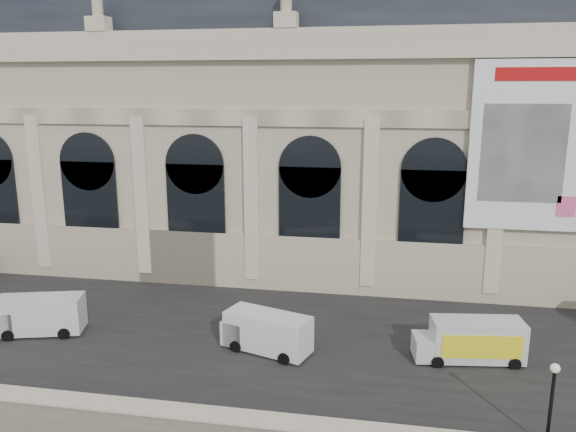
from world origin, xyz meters
The scene contains 8 objects.
quay centered at (0.00, 35.00, 3.00)m, with size 160.00×70.00×6.00m, color gray.
street centered at (0.00, 14.00, 6.03)m, with size 160.00×24.00×0.06m, color #2D2D2D.
parapet centered at (0.00, 0.60, 6.62)m, with size 160.00×1.40×1.21m.
museum centered at (-5.98, 30.86, 19.72)m, with size 69.00×18.70×29.10m.
van_b centered at (-12.29, 10.02, 7.41)m, with size 6.60×3.88×2.76m.
van_c centered at (4.49, 10.31, 7.37)m, with size 6.43×4.02×2.68m.
box_truck centered at (18.08, 11.23, 7.41)m, with size 7.18×3.22×2.80m.
lamp_right centered at (20.60, 2.43, 8.26)m, with size 0.46×0.46×4.54m.
Camera 1 is at (12.29, -23.95, 23.41)m, focal length 35.00 mm.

